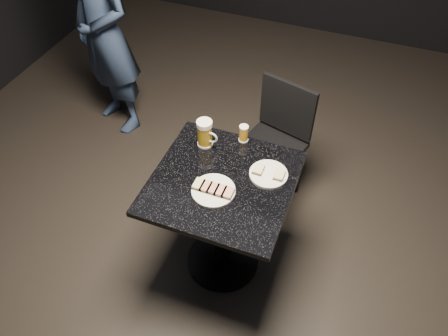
% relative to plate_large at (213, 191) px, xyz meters
% --- Properties ---
extents(floor, '(6.00, 6.00, 0.00)m').
position_rel_plate_large_xyz_m(floor, '(0.02, 0.08, -0.76)').
color(floor, black).
rests_on(floor, ground).
extents(plate_large, '(0.22, 0.22, 0.01)m').
position_rel_plate_large_xyz_m(plate_large, '(0.00, 0.00, 0.00)').
color(plate_large, white).
rests_on(plate_large, table).
extents(plate_small, '(0.19, 0.19, 0.01)m').
position_rel_plate_large_xyz_m(plate_small, '(0.22, 0.20, 0.00)').
color(plate_small, white).
rests_on(plate_small, table).
extents(patron, '(0.68, 0.58, 1.59)m').
position_rel_plate_large_xyz_m(patron, '(-1.25, 1.05, 0.04)').
color(patron, '#202E4E').
rests_on(patron, floor).
extents(table, '(0.70, 0.70, 0.75)m').
position_rel_plate_large_xyz_m(table, '(0.02, 0.08, -0.25)').
color(table, black).
rests_on(table, floor).
extents(beer_mug, '(0.12, 0.09, 0.16)m').
position_rel_plate_large_xyz_m(beer_mug, '(-0.16, 0.30, 0.07)').
color(beer_mug, silver).
rests_on(beer_mug, table).
extents(beer_tumbler, '(0.05, 0.05, 0.10)m').
position_rel_plate_large_xyz_m(beer_tumbler, '(0.02, 0.40, 0.04)').
color(beer_tumbler, silver).
rests_on(beer_tumbler, table).
extents(chair, '(0.46, 0.46, 0.85)m').
position_rel_plate_large_xyz_m(chair, '(0.12, 0.75, -0.26)').
color(chair, black).
rests_on(chair, floor).
extents(canapes_on_plate_large, '(0.20, 0.07, 0.02)m').
position_rel_plate_large_xyz_m(canapes_on_plate_large, '(0.00, 0.00, 0.02)').
color(canapes_on_plate_large, '#4C3521').
rests_on(canapes_on_plate_large, plate_large).
extents(canapes_on_plate_small, '(0.16, 0.07, 0.02)m').
position_rel_plate_large_xyz_m(canapes_on_plate_small, '(0.22, 0.20, 0.02)').
color(canapes_on_plate_small, '#4C3521').
rests_on(canapes_on_plate_small, plate_small).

